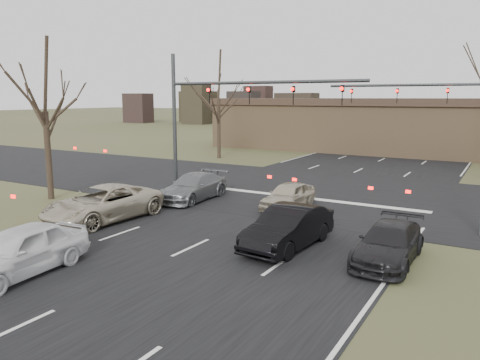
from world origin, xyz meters
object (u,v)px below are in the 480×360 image
object	(u,v)px
car_charcoal_sedan	(389,244)
car_silver_suv	(103,204)
car_white_sedan	(20,251)
car_silver_ahead	(288,196)
mast_arm_near	(219,103)
car_black_hatch	(288,228)
car_grey_ahead	(193,187)
building	(422,126)
mast_arm_far	(452,103)

from	to	relation	value
car_charcoal_sedan	car_silver_suv	bearing A→B (deg)	-175.59
car_white_sedan	car_silver_ahead	xyz separation A→B (m)	(3.50, 12.07, -0.12)
mast_arm_near	car_black_hatch	size ratio (longest dim) A/B	2.66
car_black_hatch	car_grey_ahead	bearing A→B (deg)	152.29
building	car_silver_ahead	bearing A→B (deg)	-93.11
car_grey_ahead	car_silver_ahead	size ratio (longest dim) A/B	1.25
mast_arm_near	car_silver_suv	bearing A→B (deg)	-92.70
building	car_silver_ahead	size ratio (longest dim) A/B	11.04
car_black_hatch	car_grey_ahead	distance (m)	9.11
car_black_hatch	car_grey_ahead	size ratio (longest dim) A/B	0.95
car_silver_suv	car_white_sedan	xyz separation A→B (m)	(2.65, -5.90, -0.00)
mast_arm_near	car_white_sedan	size ratio (longest dim) A/B	2.68
mast_arm_far	building	bearing A→B (deg)	105.58
building	car_white_sedan	size ratio (longest dim) A/B	9.37
mast_arm_near	car_black_hatch	xyz separation A→B (m)	(8.23, -8.14, -4.32)
car_white_sedan	car_silver_ahead	size ratio (longest dim) A/B	1.18
building	car_black_hatch	world-z (taller)	building
mast_arm_far	car_silver_suv	bearing A→B (deg)	-122.16
building	car_white_sedan	world-z (taller)	building
building	car_charcoal_sedan	size ratio (longest dim) A/B	9.79
car_charcoal_sedan	mast_arm_far	bearing A→B (deg)	90.79
car_charcoal_sedan	car_black_hatch	bearing A→B (deg)	-175.14
building	car_black_hatch	xyz separation A→B (m)	(1.00, -33.14, -1.91)
car_charcoal_sedan	car_grey_ahead	world-z (taller)	car_grey_ahead
car_charcoal_sedan	car_silver_ahead	world-z (taller)	car_silver_ahead
car_white_sedan	car_grey_ahead	xyz separation A→B (m)	(-1.72, 11.40, -0.07)
mast_arm_near	building	bearing A→B (deg)	73.87
building	mast_arm_near	size ratio (longest dim) A/B	3.50
car_silver_suv	car_grey_ahead	size ratio (longest dim) A/B	1.16
car_grey_ahead	mast_arm_far	bearing A→B (deg)	48.30
car_silver_suv	car_charcoal_sedan	world-z (taller)	car_silver_suv
car_silver_ahead	mast_arm_far	bearing A→B (deg)	67.56
car_silver_suv	car_black_hatch	xyz separation A→B (m)	(8.65, 0.67, -0.02)
car_silver_suv	car_charcoal_sedan	bearing A→B (deg)	8.32
car_charcoal_sedan	mast_arm_near	bearing A→B (deg)	146.05
car_white_sedan	car_black_hatch	bearing A→B (deg)	42.53
car_black_hatch	mast_arm_far	bearing A→B (deg)	84.34
mast_arm_near	car_silver_ahead	world-z (taller)	mast_arm_near
car_silver_suv	car_silver_ahead	distance (m)	8.71
mast_arm_far	car_charcoal_sedan	world-z (taller)	mast_arm_far
mast_arm_far	car_charcoal_sedan	distance (m)	18.37
car_white_sedan	car_black_hatch	xyz separation A→B (m)	(6.00, 6.57, -0.02)
car_black_hatch	car_grey_ahead	xyz separation A→B (m)	(-7.72, 4.83, -0.05)
car_charcoal_sedan	car_silver_ahead	bearing A→B (deg)	138.92
mast_arm_far	car_silver_ahead	distance (m)	14.53
mast_arm_far	car_grey_ahead	bearing A→B (deg)	-129.32
car_silver_suv	car_black_hatch	distance (m)	8.67
car_black_hatch	car_silver_ahead	size ratio (longest dim) A/B	1.19
car_silver_suv	car_grey_ahead	distance (m)	5.58
car_white_sedan	car_charcoal_sedan	size ratio (longest dim) A/B	1.05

